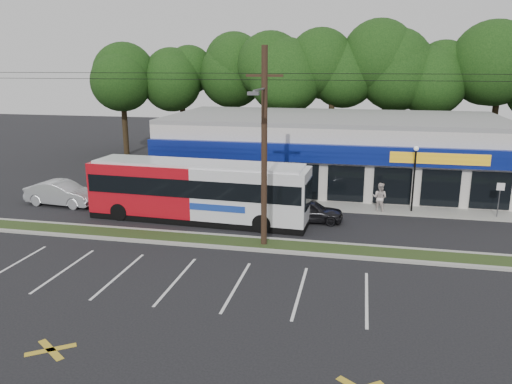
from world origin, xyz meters
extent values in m
plane|color=black|center=(0.00, 0.00, 0.00)|extent=(120.00, 120.00, 0.00)
cube|color=#263716|center=(0.00, 1.00, 0.06)|extent=(40.00, 1.60, 0.12)
cube|color=#9E9E93|center=(0.00, 0.15, 0.07)|extent=(40.00, 0.25, 0.14)
cube|color=#9E9E93|center=(0.00, 1.85, 0.07)|extent=(40.00, 0.25, 0.14)
cube|color=#9E9E93|center=(5.00, 9.00, 0.05)|extent=(32.00, 2.20, 0.10)
cube|color=#B9B4AB|center=(5.50, 16.00, 2.50)|extent=(25.00, 12.00, 5.00)
cube|color=navy|center=(5.50, 9.75, 3.40)|extent=(25.00, 0.50, 1.20)
cube|color=black|center=(5.50, 9.94, 1.40)|extent=(24.00, 0.12, 2.40)
cube|color=gold|center=(12.50, 9.48, 3.40)|extent=(6.00, 0.06, 0.70)
cube|color=gray|center=(5.50, 16.00, 5.15)|extent=(25.00, 12.00, 0.30)
cylinder|color=black|center=(3.00, 1.00, 5.00)|extent=(0.30, 0.30, 10.00)
cube|color=black|center=(3.00, 1.00, 8.60)|extent=(1.80, 0.12, 0.12)
cylinder|color=#59595E|center=(3.00, -0.20, 8.00)|extent=(0.10, 2.40, 0.10)
cube|color=#59595E|center=(3.00, -1.50, 7.90)|extent=(0.50, 0.25, 0.15)
cylinder|color=black|center=(0.00, 1.00, 8.70)|extent=(50.00, 0.02, 0.02)
cylinder|color=black|center=(0.00, 1.00, 8.40)|extent=(50.00, 0.02, 0.02)
cylinder|color=black|center=(11.00, 8.80, 2.00)|extent=(0.12, 0.12, 4.00)
sphere|color=silver|center=(11.00, 8.80, 4.10)|extent=(0.30, 0.30, 0.30)
cylinder|color=#59595E|center=(16.00, 8.60, 1.10)|extent=(0.06, 0.06, 2.20)
cube|color=white|center=(16.00, 8.55, 2.00)|extent=(0.45, 0.04, 0.45)
cylinder|color=black|center=(-16.00, 26.00, 2.86)|extent=(0.56, 0.56, 5.72)
sphere|color=black|center=(-16.00, 26.00, 8.45)|extent=(6.76, 6.76, 6.76)
cylinder|color=black|center=(-11.00, 26.00, 2.86)|extent=(0.56, 0.56, 5.72)
sphere|color=black|center=(-11.00, 26.00, 8.45)|extent=(6.76, 6.76, 6.76)
cylinder|color=black|center=(-6.00, 26.00, 2.86)|extent=(0.56, 0.56, 5.72)
sphere|color=black|center=(-6.00, 26.00, 8.45)|extent=(6.76, 6.76, 6.76)
cylinder|color=black|center=(-1.00, 26.00, 2.86)|extent=(0.56, 0.56, 5.72)
sphere|color=black|center=(-1.00, 26.00, 8.45)|extent=(6.76, 6.76, 6.76)
cylinder|color=black|center=(4.00, 26.00, 2.86)|extent=(0.56, 0.56, 5.72)
sphere|color=black|center=(4.00, 26.00, 8.45)|extent=(6.76, 6.76, 6.76)
cylinder|color=black|center=(9.00, 26.00, 2.86)|extent=(0.56, 0.56, 5.72)
sphere|color=black|center=(9.00, 26.00, 8.45)|extent=(6.76, 6.76, 6.76)
cylinder|color=black|center=(14.00, 26.00, 2.86)|extent=(0.56, 0.56, 5.72)
sphere|color=black|center=(14.00, 26.00, 8.45)|extent=(6.76, 6.76, 6.76)
cylinder|color=black|center=(19.00, 26.00, 2.86)|extent=(0.56, 0.56, 5.72)
sphere|color=black|center=(19.00, 26.00, 8.45)|extent=(6.76, 6.76, 6.76)
cube|color=#B60E18|center=(-4.96, 4.66, 1.89)|extent=(6.71, 3.06, 3.02)
cube|color=white|center=(1.61, 4.34, 1.89)|extent=(6.71, 3.06, 3.02)
cube|color=black|center=(-1.67, 4.50, 0.21)|extent=(13.29, 3.33, 0.38)
cube|color=black|center=(-1.67, 4.50, 2.25)|extent=(13.03, 3.44, 1.04)
cube|color=black|center=(4.93, 4.17, 2.09)|extent=(0.17, 2.33, 1.54)
cube|color=#193899|center=(-0.10, 3.03, 1.26)|extent=(3.29, 0.19, 0.38)
cube|color=white|center=(-1.67, 4.50, 3.45)|extent=(12.62, 3.08, 0.20)
cylinder|color=black|center=(-6.34, 3.48, 0.53)|extent=(1.07, 0.36, 1.05)
cylinder|color=black|center=(-6.22, 5.98, 0.53)|extent=(1.07, 0.36, 1.05)
cylinder|color=black|center=(2.47, 3.04, 0.53)|extent=(1.07, 0.36, 1.05)
cylinder|color=black|center=(2.60, 5.54, 0.53)|extent=(1.07, 0.36, 1.05)
imported|color=black|center=(4.87, 5.60, 0.67)|extent=(3.98, 1.69, 1.34)
imported|color=#A9ADB1|center=(-11.63, 5.79, 0.81)|extent=(5.04, 2.16, 1.61)
imported|color=beige|center=(2.00, 8.50, 0.83)|extent=(0.72, 0.70, 1.67)
imported|color=silver|center=(9.00, 8.50, 0.95)|extent=(1.12, 1.00, 1.90)
camera|label=1|loc=(7.65, -22.88, 9.13)|focal=35.00mm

